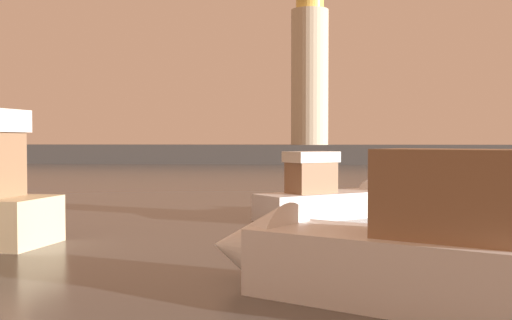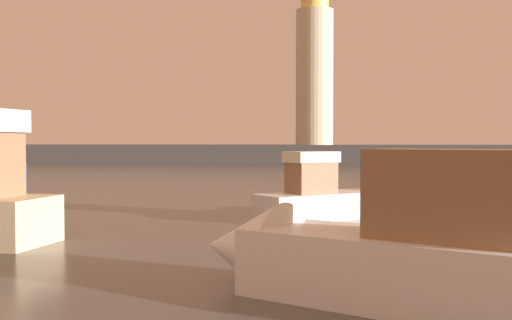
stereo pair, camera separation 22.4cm
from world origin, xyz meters
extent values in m
plane|color=#4C4742|center=(0.00, 35.24, 0.00)|extent=(220.00, 220.00, 0.00)
cube|color=#423F3D|center=(0.00, 70.48, 1.06)|extent=(73.76, 6.79, 2.13)
cylinder|color=beige|center=(3.71, 70.48, 9.78)|extent=(4.23, 4.23, 15.31)
cylinder|color=#F2CC59|center=(3.71, 70.48, 18.50)|extent=(3.17, 3.17, 2.14)
cube|color=white|center=(5.61, 7.90, 0.57)|extent=(6.06, 4.53, 1.13)
cone|color=white|center=(2.63, 9.57, 0.62)|extent=(2.39, 2.44, 1.83)
cube|color=#8C6647|center=(6.01, 7.68, 1.83)|extent=(2.73, 2.33, 1.39)
cube|color=white|center=(4.27, 19.38, 0.44)|extent=(4.86, 4.26, 0.89)
cone|color=white|center=(6.52, 21.12, 0.49)|extent=(2.10, 2.12, 1.56)
cube|color=#8C6647|center=(3.80, 19.02, 1.40)|extent=(1.80, 1.70, 1.03)
cube|color=silver|center=(3.80, 19.02, 2.10)|extent=(1.97, 1.87, 0.36)
camera|label=1|loc=(3.75, -2.22, 2.66)|focal=44.55mm
camera|label=2|loc=(3.97, -2.20, 2.66)|focal=44.55mm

